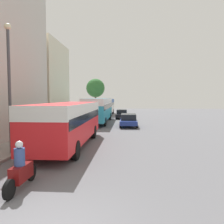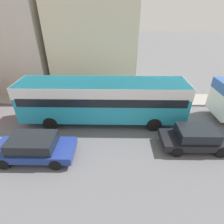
{
  "view_description": "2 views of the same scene",
  "coord_description": "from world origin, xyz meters",
  "px_view_note": "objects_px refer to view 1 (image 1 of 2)",
  "views": [
    {
      "loc": [
        2.06,
        -4.7,
        3.2
      ],
      "look_at": [
        -0.07,
        25.29,
        1.23
      ],
      "focal_mm": 35.0,
      "sensor_mm": 36.0,
      "label": 1
    },
    {
      "loc": [
        9.4,
        24.02,
        7.37
      ],
      "look_at": [
        -0.18,
        23.85,
        1.63
      ],
      "focal_mm": 28.0,
      "sensor_mm": 36.0,
      "label": 2
    }
  ],
  "objects_px": {
    "bus_third_in_line": "(106,105)",
    "pedestrian_near_curb": "(93,109)",
    "bus_lead": "(69,118)",
    "car_crossing": "(122,114)",
    "motorcycle_behind_lead": "(21,170)",
    "bus_following": "(99,107)",
    "car_far_curb": "(129,120)"
  },
  "relations": [
    {
      "from": "bus_following",
      "to": "car_far_curb",
      "type": "distance_m",
      "value": 5.39
    },
    {
      "from": "bus_lead",
      "to": "bus_following",
      "type": "height_order",
      "value": "bus_following"
    },
    {
      "from": "car_crossing",
      "to": "bus_lead",
      "type": "bearing_deg",
      "value": -98.57
    },
    {
      "from": "bus_lead",
      "to": "car_crossing",
      "type": "bearing_deg",
      "value": 81.43
    },
    {
      "from": "bus_third_in_line",
      "to": "pedestrian_near_curb",
      "type": "distance_m",
      "value": 2.52
    },
    {
      "from": "bus_lead",
      "to": "car_crossing",
      "type": "height_order",
      "value": "bus_lead"
    },
    {
      "from": "bus_lead",
      "to": "car_crossing",
      "type": "xyz_separation_m",
      "value": [
        2.95,
        19.59,
        -1.14
      ]
    },
    {
      "from": "bus_following",
      "to": "motorcycle_behind_lead",
      "type": "relative_size",
      "value": 5.14
    },
    {
      "from": "bus_following",
      "to": "car_crossing",
      "type": "height_order",
      "value": "bus_following"
    },
    {
      "from": "motorcycle_behind_lead",
      "to": "pedestrian_near_curb",
      "type": "xyz_separation_m",
      "value": [
        -2.69,
        33.15,
        0.36
      ]
    },
    {
      "from": "bus_third_in_line",
      "to": "pedestrian_near_curb",
      "type": "relative_size",
      "value": 5.37
    },
    {
      "from": "motorcycle_behind_lead",
      "to": "car_far_curb",
      "type": "bearing_deg",
      "value": 77.43
    },
    {
      "from": "bus_following",
      "to": "pedestrian_near_curb",
      "type": "distance_m",
      "value": 12.79
    },
    {
      "from": "bus_lead",
      "to": "motorcycle_behind_lead",
      "type": "height_order",
      "value": "bus_lead"
    },
    {
      "from": "motorcycle_behind_lead",
      "to": "car_far_curb",
      "type": "xyz_separation_m",
      "value": [
        3.81,
        17.09,
        0.05
      ]
    },
    {
      "from": "bus_third_in_line",
      "to": "car_crossing",
      "type": "bearing_deg",
      "value": -66.11
    },
    {
      "from": "bus_third_in_line",
      "to": "motorcycle_behind_lead",
      "type": "bearing_deg",
      "value": -89.36
    },
    {
      "from": "car_crossing",
      "to": "pedestrian_near_curb",
      "type": "distance_m",
      "value": 8.74
    },
    {
      "from": "bus_following",
      "to": "car_far_curb",
      "type": "height_order",
      "value": "bus_following"
    },
    {
      "from": "car_crossing",
      "to": "car_far_curb",
      "type": "relative_size",
      "value": 0.91
    },
    {
      "from": "bus_third_in_line",
      "to": "car_crossing",
      "type": "distance_m",
      "value": 7.98
    },
    {
      "from": "bus_lead",
      "to": "bus_following",
      "type": "xyz_separation_m",
      "value": [
        0.14,
        13.9,
        0.16
      ]
    },
    {
      "from": "pedestrian_near_curb",
      "to": "bus_lead",
      "type": "bearing_deg",
      "value": -84.45
    },
    {
      "from": "motorcycle_behind_lead",
      "to": "car_crossing",
      "type": "distance_m",
      "value": 26.53
    },
    {
      "from": "car_far_curb",
      "to": "pedestrian_near_curb",
      "type": "relative_size",
      "value": 2.55
    },
    {
      "from": "bus_third_in_line",
      "to": "car_crossing",
      "type": "height_order",
      "value": "bus_third_in_line"
    },
    {
      "from": "bus_following",
      "to": "pedestrian_near_curb",
      "type": "xyz_separation_m",
      "value": [
        -2.7,
        12.46,
        -0.98
      ]
    },
    {
      "from": "car_far_curb",
      "to": "pedestrian_near_curb",
      "type": "height_order",
      "value": "pedestrian_near_curb"
    },
    {
      "from": "bus_lead",
      "to": "car_far_curb",
      "type": "bearing_deg",
      "value": 69.05
    },
    {
      "from": "car_far_curb",
      "to": "pedestrian_near_curb",
      "type": "bearing_deg",
      "value": 112.05
    },
    {
      "from": "bus_third_in_line",
      "to": "pedestrian_near_curb",
      "type": "bearing_deg",
      "value": -169.25
    },
    {
      "from": "motorcycle_behind_lead",
      "to": "car_crossing",
      "type": "relative_size",
      "value": 0.55
    }
  ]
}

